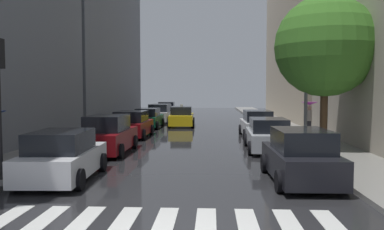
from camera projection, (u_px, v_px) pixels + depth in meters
name	position (u px, v px, depth m)	size (l,w,h in m)	color
ground_plane	(199.00, 127.00, 30.80)	(28.00, 72.00, 0.04)	#262629
sidewalk_left	(119.00, 126.00, 31.13)	(3.00, 72.00, 0.15)	gray
sidewalk_right	(281.00, 127.00, 30.46)	(3.00, 72.00, 0.15)	gray
crosswalk_stripes	(164.00, 223.00, 8.33)	(7.65, 2.20, 0.01)	silver
building_left_mid	(90.00, 26.00, 37.96)	(6.00, 21.31, 18.56)	slate
parked_car_left_nearest	(63.00, 157.00, 12.39)	(2.21, 4.25, 1.61)	silver
parked_car_left_second	(108.00, 135.00, 17.87)	(2.03, 4.59, 1.76)	maroon
parked_car_left_third	(132.00, 125.00, 24.04)	(2.20, 4.52, 1.64)	maroon
parked_car_left_fourth	(148.00, 118.00, 30.33)	(2.08, 4.56, 1.54)	#0C4C2D
parked_car_left_fifth	(160.00, 114.00, 35.61)	(2.31, 4.88, 1.69)	silver
parked_car_left_sixth	(167.00, 111.00, 41.17)	(2.17, 4.21, 1.73)	navy
parked_car_right_nearest	(300.00, 157.00, 12.11)	(2.07, 4.19, 1.69)	black
parked_car_right_second	(268.00, 135.00, 18.52)	(2.19, 4.47, 1.57)	#B2B7BF
parked_car_right_third	(257.00, 125.00, 24.11)	(2.04, 4.58, 1.67)	silver
taxi_midroad	(182.00, 117.00, 31.46)	(2.19, 4.61, 1.81)	yellow
pedestrian_near_tree	(309.00, 110.00, 24.29)	(1.07, 1.07, 2.04)	black
street_tree_right	(325.00, 47.00, 18.38)	(4.81, 4.81, 7.26)	#513823
lamp_post_right	(306.00, 65.00, 18.46)	(0.60, 0.28, 6.89)	#595B60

